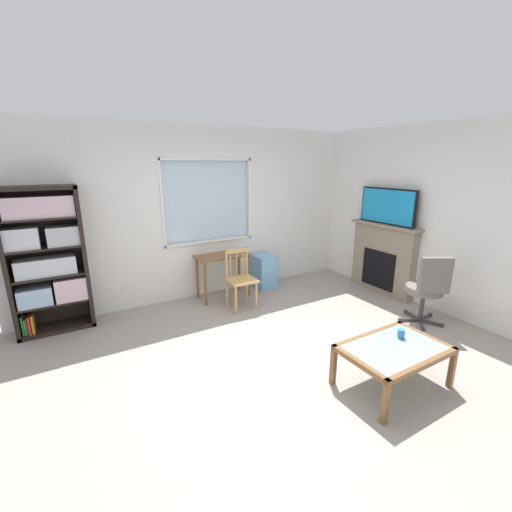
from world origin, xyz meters
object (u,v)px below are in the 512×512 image
object	(u,v)px
bookshelf	(47,257)
desk_under_window	(223,262)
plastic_drawer_unit	(264,271)
sippy_cup	(401,334)
wooden_chair	(240,279)
fireplace	(383,258)
office_chair	(428,287)
tv	(388,206)
coffee_table	(394,352)

from	to	relation	value
bookshelf	desk_under_window	xyz separation A→B (m)	(2.40, -0.11, -0.41)
plastic_drawer_unit	sippy_cup	xyz separation A→B (m)	(-0.17, -2.92, 0.18)
wooden_chair	fireplace	bearing A→B (deg)	-14.90
bookshelf	plastic_drawer_unit	world-z (taller)	bookshelf
plastic_drawer_unit	office_chair	size ratio (longest dim) A/B	0.58
desk_under_window	tv	bearing A→B (deg)	-25.40
fireplace	tv	distance (m)	0.88
plastic_drawer_unit	office_chair	bearing A→B (deg)	-64.64
plastic_drawer_unit	coffee_table	bearing A→B (deg)	-97.00
bookshelf	sippy_cup	xyz separation A→B (m)	(3.06, -2.98, -0.53)
tv	desk_under_window	bearing A→B (deg)	154.60
wooden_chair	sippy_cup	bearing A→B (deg)	-75.42
sippy_cup	coffee_table	bearing A→B (deg)	-156.88
plastic_drawer_unit	coffee_table	world-z (taller)	plastic_drawer_unit
tv	coffee_table	bearing A→B (deg)	-137.42
wooden_chair	plastic_drawer_unit	world-z (taller)	wooden_chair
office_chair	coffee_table	world-z (taller)	office_chair
wooden_chair	desk_under_window	bearing A→B (deg)	95.45
wooden_chair	sippy_cup	world-z (taller)	wooden_chair
tv	office_chair	xyz separation A→B (m)	(-0.48, -1.16, -0.92)
plastic_drawer_unit	fireplace	bearing A→B (deg)	-36.64
desk_under_window	sippy_cup	size ratio (longest dim) A/B	9.59
desk_under_window	wooden_chair	world-z (taller)	wooden_chair
tv	sippy_cup	bearing A→B (deg)	-135.70
bookshelf	fireplace	distance (m)	5.02
coffee_table	plastic_drawer_unit	bearing A→B (deg)	83.00
plastic_drawer_unit	desk_under_window	bearing A→B (deg)	-176.54
bookshelf	plastic_drawer_unit	size ratio (longest dim) A/B	3.24
wooden_chair	bookshelf	bearing A→B (deg)	165.77
office_chair	tv	bearing A→B (deg)	67.47
wooden_chair	plastic_drawer_unit	distance (m)	0.98
sippy_cup	plastic_drawer_unit	bearing A→B (deg)	86.76
office_chair	desk_under_window	bearing A→B (deg)	130.13
plastic_drawer_unit	tv	xyz separation A→B (m)	(1.60, -1.20, 1.18)
tv	coffee_table	distance (m)	2.89
desk_under_window	wooden_chair	xyz separation A→B (m)	(0.05, -0.51, -0.13)
office_chair	sippy_cup	distance (m)	1.40
desk_under_window	office_chair	distance (m)	3.02
tv	sippy_cup	world-z (taller)	tv
wooden_chair	coffee_table	size ratio (longest dim) A/B	0.88
desk_under_window	tv	size ratio (longest dim) A/B	0.83
desk_under_window	wooden_chair	bearing A→B (deg)	-84.55
tv	office_chair	bearing A→B (deg)	-112.53
wooden_chair	office_chair	bearing A→B (deg)	-43.41
wooden_chair	plastic_drawer_unit	xyz separation A→B (m)	(0.78, 0.56, -0.17)
desk_under_window	coffee_table	distance (m)	3.00
office_chair	bookshelf	bearing A→B (deg)	150.95
coffee_table	wooden_chair	bearing A→B (deg)	99.50
fireplace	coffee_table	bearing A→B (deg)	-137.68
wooden_chair	tv	world-z (taller)	tv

